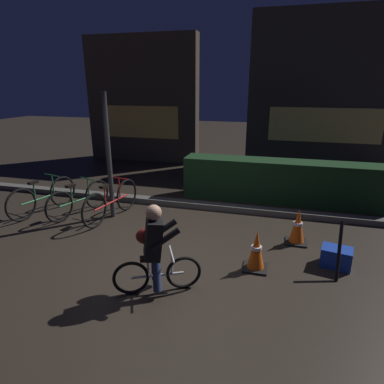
# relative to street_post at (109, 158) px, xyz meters

# --- Properties ---
(ground_plane) EXTENTS (40.00, 40.00, 0.00)m
(ground_plane) POSITION_rel_street_post_xyz_m (1.69, -1.20, -1.27)
(ground_plane) COLOR #2D261E
(sidewalk_curb) EXTENTS (12.00, 0.24, 0.12)m
(sidewalk_curb) POSITION_rel_street_post_xyz_m (1.69, 1.00, -1.21)
(sidewalk_curb) COLOR #56544F
(sidewalk_curb) RESTS_ON ground
(hedge_row) EXTENTS (4.80, 0.70, 0.99)m
(hedge_row) POSITION_rel_street_post_xyz_m (3.49, 1.90, -0.77)
(hedge_row) COLOR #19381C
(hedge_row) RESTS_ON ground
(storefront_left) EXTENTS (4.01, 0.54, 4.26)m
(storefront_left) POSITION_rel_street_post_xyz_m (-1.53, 5.30, 0.85)
(storefront_left) COLOR #42382D
(storefront_left) RESTS_ON ground
(storefront_right) EXTENTS (4.99, 0.54, 4.92)m
(storefront_right) POSITION_rel_street_post_xyz_m (4.61, 6.00, 1.18)
(storefront_right) COLOR #383330
(storefront_right) RESTS_ON ground
(street_post) EXTENTS (0.10, 0.10, 2.54)m
(street_post) POSITION_rel_street_post_xyz_m (0.00, 0.00, 0.00)
(street_post) COLOR #2D2D33
(street_post) RESTS_ON ground
(parked_bike_leftmost) EXTENTS (0.53, 1.67, 0.79)m
(parked_bike_leftmost) POSITION_rel_street_post_xyz_m (-1.54, -0.20, -0.91)
(parked_bike_leftmost) COLOR black
(parked_bike_leftmost) RESTS_ON ground
(parked_bike_left_mid) EXTENTS (0.58, 1.55, 0.75)m
(parked_bike_left_mid) POSITION_rel_street_post_xyz_m (-0.73, -0.09, -0.93)
(parked_bike_left_mid) COLOR black
(parked_bike_left_mid) RESTS_ON ground
(parked_bike_center_left) EXTENTS (0.46, 1.73, 0.81)m
(parked_bike_center_left) POSITION_rel_street_post_xyz_m (0.03, -0.08, -0.90)
(parked_bike_center_left) COLOR black
(parked_bike_center_left) RESTS_ON ground
(traffic_cone_near) EXTENTS (0.36, 0.36, 0.61)m
(traffic_cone_near) POSITION_rel_street_post_xyz_m (3.08, -1.30, -0.97)
(traffic_cone_near) COLOR black
(traffic_cone_near) RESTS_ON ground
(traffic_cone_far) EXTENTS (0.36, 0.36, 0.64)m
(traffic_cone_far) POSITION_rel_street_post_xyz_m (3.70, -0.24, -0.96)
(traffic_cone_far) COLOR black
(traffic_cone_far) RESTS_ON ground
(blue_crate) EXTENTS (0.50, 0.40, 0.30)m
(blue_crate) POSITION_rel_street_post_xyz_m (4.26, -0.90, -1.12)
(blue_crate) COLOR #193DB7
(blue_crate) RESTS_ON ground
(cyclist) EXTENTS (1.09, 0.58, 1.25)m
(cyclist) POSITION_rel_street_post_xyz_m (1.82, -2.21, -0.64)
(cyclist) COLOR black
(cyclist) RESTS_ON ground
(closed_umbrella) EXTENTS (0.09, 0.43, 0.78)m
(closed_umbrella) POSITION_rel_street_post_xyz_m (4.24, -1.15, -0.88)
(closed_umbrella) COLOR black
(closed_umbrella) RESTS_ON ground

